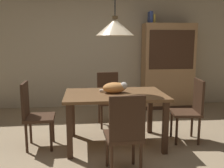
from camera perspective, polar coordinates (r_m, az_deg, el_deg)
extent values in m
plane|color=tan|center=(3.37, 0.96, -16.23)|extent=(10.00, 10.00, 0.00)
cube|color=beige|center=(5.66, -2.40, 9.51)|extent=(6.40, 0.10, 2.90)
cube|color=brown|center=(3.52, 0.65, -2.47)|extent=(1.40, 0.90, 0.04)
cube|color=#472D1E|center=(3.23, -9.69, -10.69)|extent=(0.07, 0.07, 0.71)
cube|color=#472D1E|center=(3.38, 12.10, -9.80)|extent=(0.07, 0.07, 0.71)
cube|color=#472D1E|center=(3.97, -9.03, -6.76)|extent=(0.07, 0.07, 0.71)
cube|color=#472D1E|center=(4.10, 8.67, -6.22)|extent=(0.07, 0.07, 0.71)
cube|color=#472D1E|center=(3.62, -16.22, -7.40)|extent=(0.41, 0.41, 0.04)
cube|color=#40291B|center=(3.59, -19.27, -3.44)|extent=(0.05, 0.38, 0.48)
cylinder|color=#472D1E|center=(3.53, -13.77, -11.64)|extent=(0.04, 0.04, 0.41)
cylinder|color=#472D1E|center=(3.83, -13.32, -9.90)|extent=(0.04, 0.04, 0.41)
cylinder|color=#472D1E|center=(3.57, -18.99, -11.61)|extent=(0.04, 0.04, 0.41)
cylinder|color=#472D1E|center=(3.87, -18.12, -9.91)|extent=(0.04, 0.04, 0.41)
cube|color=#472D1E|center=(3.86, 16.43, -6.37)|extent=(0.44, 0.44, 0.04)
cube|color=#40291B|center=(3.85, 19.19, -2.56)|extent=(0.08, 0.38, 0.48)
cylinder|color=#472D1E|center=(4.03, 13.42, -8.89)|extent=(0.04, 0.04, 0.41)
cylinder|color=#472D1E|center=(3.74, 14.56, -10.44)|extent=(0.04, 0.04, 0.41)
cylinder|color=#472D1E|center=(4.11, 17.81, -8.70)|extent=(0.04, 0.04, 0.41)
cylinder|color=#472D1E|center=(3.83, 19.28, -10.18)|extent=(0.04, 0.04, 0.41)
cube|color=#472D1E|center=(4.36, -0.62, -4.11)|extent=(0.43, 0.43, 0.04)
cube|color=#40291B|center=(4.48, -1.02, -0.33)|extent=(0.38, 0.06, 0.48)
cylinder|color=#472D1E|center=(4.24, -2.39, -7.66)|extent=(0.04, 0.04, 0.41)
cylinder|color=#472D1E|center=(4.30, 1.87, -7.43)|extent=(0.04, 0.04, 0.41)
cylinder|color=#472D1E|center=(4.55, -2.96, -6.46)|extent=(0.04, 0.04, 0.41)
cylinder|color=#472D1E|center=(4.60, 1.02, -6.27)|extent=(0.04, 0.04, 0.41)
cube|color=#472D1E|center=(2.84, 2.62, -11.83)|extent=(0.42, 0.42, 0.04)
cube|color=#40291B|center=(2.59, 3.52, -7.92)|extent=(0.38, 0.06, 0.48)
cylinder|color=#472D1E|center=(3.11, 4.91, -14.40)|extent=(0.04, 0.04, 0.41)
cylinder|color=#472D1E|center=(3.05, -1.12, -14.87)|extent=(0.04, 0.04, 0.41)
cylinder|color=#472D1E|center=(2.83, 6.61, -16.98)|extent=(0.04, 0.04, 0.41)
cylinder|color=#472D1E|center=(2.77, -0.08, -17.60)|extent=(0.04, 0.04, 0.41)
ellipsoid|color=#E59951|center=(3.54, 0.58, -0.83)|extent=(0.37, 0.27, 0.15)
sphere|color=white|center=(3.53, 2.67, -0.44)|extent=(0.11, 0.11, 0.11)
cylinder|color=white|center=(3.59, -1.42, -1.48)|extent=(0.18, 0.04, 0.04)
cone|color=beige|center=(3.44, 0.68, 12.84)|extent=(0.52, 0.52, 0.22)
cylinder|color=#513D23|center=(3.45, 0.69, 15.00)|extent=(0.08, 0.08, 0.04)
cube|color=tan|center=(5.65, 12.61, 3.95)|extent=(1.10, 0.44, 1.85)
cube|color=#472D1E|center=(5.42, 13.52, 7.60)|extent=(0.97, 0.01, 0.81)
cube|color=#472D1E|center=(5.80, 12.29, -4.77)|extent=(1.12, 0.45, 0.08)
cube|color=#384C93|center=(5.52, 8.74, 14.81)|extent=(0.06, 0.24, 0.24)
cube|color=gold|center=(5.54, 9.40, 14.46)|extent=(0.04, 0.20, 0.18)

